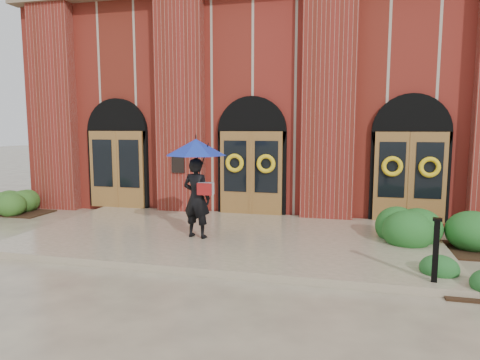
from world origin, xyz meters
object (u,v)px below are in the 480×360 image
(metal_post, at_px, (436,249))
(hedge_wall_right, at_px, (454,232))
(man_with_umbrella, at_px, (196,169))
(hedge_wall_left, at_px, (4,202))

(metal_post, relative_size, hedge_wall_right, 0.33)
(man_with_umbrella, bearing_deg, hedge_wall_right, -160.72)
(hedge_wall_left, height_order, hedge_wall_right, hedge_wall_right)
(hedge_wall_right, bearing_deg, metal_post, -108.59)
(hedge_wall_right, bearing_deg, hedge_wall_left, 175.02)
(hedge_wall_left, relative_size, hedge_wall_right, 0.81)
(metal_post, height_order, hedge_wall_right, metal_post)
(metal_post, bearing_deg, hedge_wall_right, 71.41)
(metal_post, xyz_separation_m, hedge_wall_right, (0.90, 2.68, -0.31))
(hedge_wall_left, bearing_deg, man_with_umbrella, -15.09)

